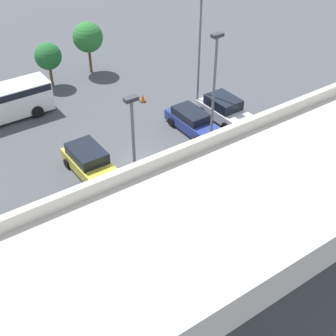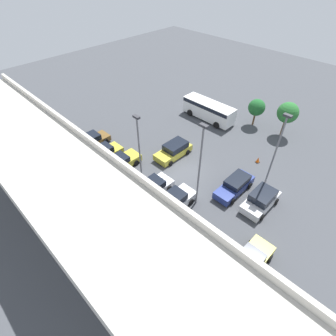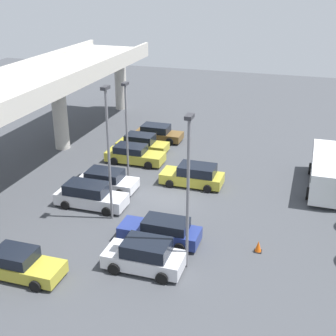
# 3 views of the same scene
# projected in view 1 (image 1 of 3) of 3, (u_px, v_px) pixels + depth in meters

# --- Properties ---
(ground_plane) EXTENTS (90.87, 90.87, 0.00)m
(ground_plane) POSITION_uv_depth(u_px,v_px,m) (138.00, 165.00, 30.34)
(ground_plane) COLOR #424449
(highway_overpass) EXTENTS (42.51, 6.89, 7.70)m
(highway_overpass) POSITION_uv_depth(u_px,v_px,m) (295.00, 189.00, 18.55)
(highway_overpass) COLOR #BCB7AD
(highway_overpass) RESTS_ON ground_plane
(parked_car_0) EXTENTS (2.10, 4.64, 1.50)m
(parked_car_0) POSITION_uv_depth(u_px,v_px,m) (311.00, 137.00, 31.79)
(parked_car_0) COLOR gold
(parked_car_0) RESTS_ON ground_plane
(parked_car_1) EXTENTS (2.21, 4.35, 1.72)m
(parked_car_1) POSITION_uv_depth(u_px,v_px,m) (224.00, 109.00, 34.56)
(parked_car_1) COLOR silver
(parked_car_1) RESTS_ON ground_plane
(parked_car_2) EXTENTS (2.01, 4.86, 1.51)m
(parked_car_2) POSITION_uv_depth(u_px,v_px,m) (193.00, 122.00, 33.28)
(parked_car_2) COLOR navy
(parked_car_2) RESTS_ON ground_plane
(parked_car_3) EXTENTS (2.10, 4.90, 1.66)m
(parked_car_3) POSITION_uv_depth(u_px,v_px,m) (217.00, 178.00, 27.93)
(parked_car_3) COLOR silver
(parked_car_3) RESTS_ON ground_plane
(parked_car_4) EXTENTS (2.18, 4.38, 1.47)m
(parked_car_4) POSITION_uv_depth(u_px,v_px,m) (180.00, 197.00, 26.68)
(parked_car_4) COLOR silver
(parked_car_4) RESTS_ON ground_plane
(parked_car_5) EXTENTS (2.23, 4.65, 1.62)m
(parked_car_5) POSITION_uv_depth(u_px,v_px,m) (90.00, 162.00, 29.31)
(parked_car_5) COLOR gold
(parked_car_5) RESTS_ON ground_plane
(parked_car_6) EXTENTS (2.16, 4.89, 1.50)m
(parked_car_6) POSITION_uv_depth(u_px,v_px,m) (95.00, 235.00, 24.21)
(parked_car_6) COLOR gold
(parked_car_6) RESTS_ON ground_plane
(parked_car_7) EXTENTS (2.10, 4.54, 1.57)m
(parked_car_7) POSITION_uv_depth(u_px,v_px,m) (49.00, 261.00, 22.77)
(parked_car_7) COLOR gold
(parked_car_7) RESTS_ON ground_plane
(lamp_post_near_aisle) EXTENTS (0.70, 0.35, 7.52)m
(lamp_post_near_aisle) POSITION_uv_depth(u_px,v_px,m) (134.00, 151.00, 23.81)
(lamp_post_near_aisle) COLOR slate
(lamp_post_near_aisle) RESTS_ON ground_plane
(lamp_post_mid_lot) EXTENTS (0.70, 0.35, 8.67)m
(lamp_post_mid_lot) POSITION_uv_depth(u_px,v_px,m) (199.00, 48.00, 33.04)
(lamp_post_mid_lot) COLOR slate
(lamp_post_mid_lot) RESTS_ON ground_plane
(lamp_post_by_overpass) EXTENTS (0.70, 0.35, 8.79)m
(lamp_post_by_overpass) POSITION_uv_depth(u_px,v_px,m) (213.00, 95.00, 27.28)
(lamp_post_by_overpass) COLOR slate
(lamp_post_by_overpass) RESTS_ON ground_plane
(tree_front_left) EXTENTS (2.57, 2.57, 4.49)m
(tree_front_left) POSITION_uv_depth(u_px,v_px,m) (88.00, 37.00, 39.62)
(tree_front_left) COLOR brown
(tree_front_left) RESTS_ON ground_plane
(tree_front_right) EXTENTS (2.19, 2.19, 3.71)m
(tree_front_right) POSITION_uv_depth(u_px,v_px,m) (48.00, 56.00, 37.87)
(tree_front_right) COLOR brown
(tree_front_right) RESTS_ON ground_plane
(traffic_cone) EXTENTS (0.44, 0.44, 0.70)m
(traffic_cone) POSITION_uv_depth(u_px,v_px,m) (143.00, 98.00, 36.96)
(traffic_cone) COLOR black
(traffic_cone) RESTS_ON ground_plane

